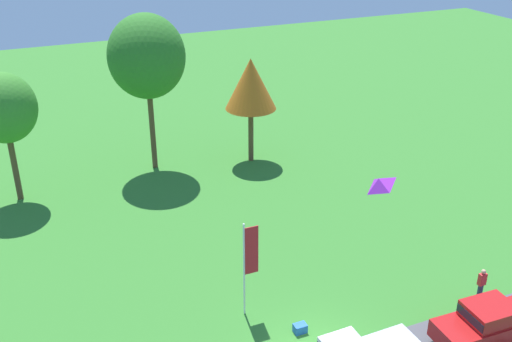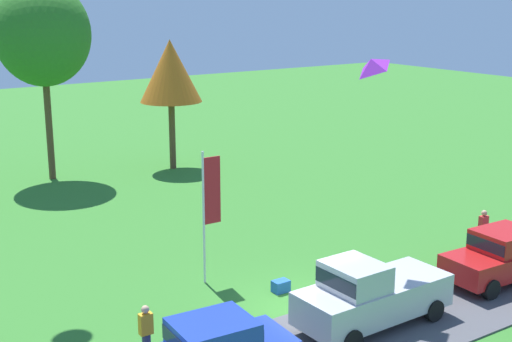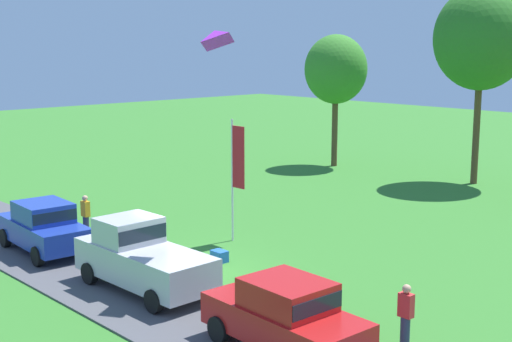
{
  "view_description": "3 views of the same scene",
  "coord_description": "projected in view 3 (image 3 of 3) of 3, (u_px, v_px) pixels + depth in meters",
  "views": [
    {
      "loc": [
        -9.79,
        -16.54,
        17.49
      ],
      "look_at": [
        0.15,
        6.47,
        5.59
      ],
      "focal_mm": 42.0,
      "sensor_mm": 36.0,
      "label": 1
    },
    {
      "loc": [
        -13.15,
        -16.56,
        9.84
      ],
      "look_at": [
        1.14,
        4.55,
        3.44
      ],
      "focal_mm": 50.0,
      "sensor_mm": 36.0,
      "label": 2
    },
    {
      "loc": [
        18.41,
        -13.78,
        7.49
      ],
      "look_at": [
        0.36,
        3.0,
        3.06
      ],
      "focal_mm": 50.0,
      "sensor_mm": 36.0,
      "label": 3
    }
  ],
  "objects": [
    {
      "name": "car_sedan_by_flagpole",
      "position": [
        43.0,
        225.0,
        25.59
      ],
      "size": [
        4.5,
        2.17,
        1.84
      ],
      "color": "#1E389E",
      "rests_on": "ground"
    },
    {
      "name": "person_on_lawn",
      "position": [
        86.0,
        216.0,
        27.6
      ],
      "size": [
        0.36,
        0.24,
        1.71
      ],
      "color": "#2D334C",
      "rests_on": "ground"
    },
    {
      "name": "pavement_strip",
      "position": [
        124.0,
        285.0,
        22.28
      ],
      "size": [
        36.0,
        4.4,
        0.06
      ],
      "primitive_type": "cube",
      "color": "#4C4C51",
      "rests_on": "ground"
    },
    {
      "name": "kite_diamond_over_trees",
      "position": [
        215.0,
        37.0,
        20.74
      ],
      "size": [
        1.06,
        0.95,
        0.73
      ],
      "primitive_type": "pyramid",
      "rotation": [
        -0.45,
        0.0,
        1.47
      ],
      "color": "purple"
    },
    {
      "name": "car_pickup_mid_row",
      "position": [
        141.0,
        256.0,
        21.71
      ],
      "size": [
        5.04,
        2.12,
        2.14
      ],
      "color": "#B7B7BC",
      "rests_on": "ground"
    },
    {
      "name": "ground_plane",
      "position": [
        183.0,
        270.0,
        23.83
      ],
      "size": [
        120.0,
        120.0,
        0.0
      ],
      "primitive_type": "plane",
      "color": "#337528"
    },
    {
      "name": "person_watching_sky",
      "position": [
        406.0,
        317.0,
        17.45
      ],
      "size": [
        0.36,
        0.24,
        1.71
      ],
      "color": "#2D334C",
      "rests_on": "ground"
    },
    {
      "name": "tree_left_of_center",
      "position": [
        336.0,
        70.0,
        43.15
      ],
      "size": [
        3.81,
        3.81,
        8.03
      ],
      "color": "brown",
      "rests_on": "ground"
    },
    {
      "name": "flag_banner",
      "position": [
        236.0,
        165.0,
        26.75
      ],
      "size": [
        0.71,
        0.08,
        4.7
      ],
      "color": "silver",
      "rests_on": "ground"
    },
    {
      "name": "car_sedan_near_entrance",
      "position": [
        286.0,
        314.0,
        17.22
      ],
      "size": [
        4.46,
        2.08,
        1.84
      ],
      "color": "red",
      "rests_on": "ground"
    },
    {
      "name": "cooler_box",
      "position": [
        219.0,
        256.0,
        24.74
      ],
      "size": [
        0.56,
        0.4,
        0.4
      ],
      "primitive_type": "cube",
      "color": "blue",
      "rests_on": "ground"
    },
    {
      "name": "tree_far_left",
      "position": [
        481.0,
        39.0,
        37.26
      ],
      "size": [
        4.97,
        4.97,
        10.49
      ],
      "color": "brown",
      "rests_on": "ground"
    }
  ]
}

